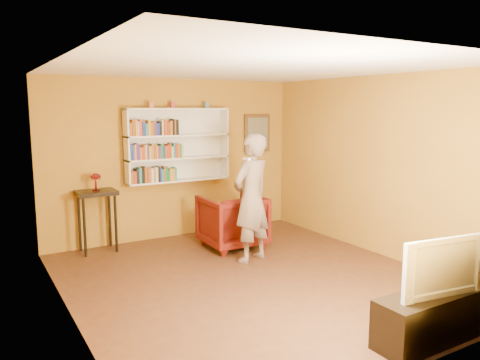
% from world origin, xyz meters
% --- Properties ---
extents(room_shell, '(5.30, 5.80, 2.88)m').
position_xyz_m(room_shell, '(0.00, 0.00, 1.02)').
color(room_shell, '#462816').
rests_on(room_shell, ground).
extents(bookshelf, '(1.80, 0.29, 1.23)m').
position_xyz_m(bookshelf, '(0.00, 2.41, 1.59)').
color(bookshelf, white).
rests_on(bookshelf, room_shell).
extents(books_row_lower, '(0.77, 0.19, 0.26)m').
position_xyz_m(books_row_lower, '(-0.48, 2.31, 1.13)').
color(books_row_lower, brown).
rests_on(books_row_lower, bookshelf).
extents(books_row_middle, '(0.91, 0.19, 0.27)m').
position_xyz_m(books_row_middle, '(-0.41, 2.30, 1.51)').
color(books_row_middle, '#203296').
rests_on(books_row_middle, bookshelf).
extents(books_row_upper, '(0.82, 0.19, 0.26)m').
position_xyz_m(books_row_upper, '(-0.45, 2.30, 1.89)').
color(books_row_upper, brown).
rests_on(books_row_upper, bookshelf).
extents(ornament_left, '(0.07, 0.07, 0.10)m').
position_xyz_m(ornament_left, '(-0.46, 2.35, 2.27)').
color(ornament_left, '#C56938').
rests_on(ornament_left, bookshelf).
extents(ornament_centre, '(0.07, 0.07, 0.10)m').
position_xyz_m(ornament_centre, '(-0.08, 2.35, 2.26)').
color(ornament_centre, '#AB393C').
rests_on(ornament_centre, bookshelf).
extents(ornament_right, '(0.07, 0.07, 0.10)m').
position_xyz_m(ornament_right, '(0.54, 2.35, 2.26)').
color(ornament_right, slate).
rests_on(ornament_right, bookshelf).
extents(framed_painting, '(0.55, 0.05, 0.70)m').
position_xyz_m(framed_painting, '(1.65, 2.46, 1.75)').
color(framed_painting, '#513317').
rests_on(framed_painting, room_shell).
extents(console_table, '(0.59, 0.45, 0.96)m').
position_xyz_m(console_table, '(-1.41, 2.25, 0.80)').
color(console_table, black).
rests_on(console_table, ground).
extents(ruby_lustre, '(0.17, 0.17, 0.27)m').
position_xyz_m(ruby_lustre, '(-1.41, 2.25, 1.16)').
color(ruby_lustre, maroon).
rests_on(ruby_lustre, console_table).
extents(armchair, '(0.93, 0.96, 0.85)m').
position_xyz_m(armchair, '(0.50, 1.40, 0.42)').
color(armchair, '#470605').
rests_on(armchair, ground).
extents(person, '(0.78, 0.64, 1.86)m').
position_xyz_m(person, '(0.40, 0.66, 0.93)').
color(person, '#715F53').
rests_on(person, ground).
extents(game_remote, '(0.04, 0.15, 0.04)m').
position_xyz_m(game_remote, '(0.17, 0.43, 1.53)').
color(game_remote, white).
rests_on(game_remote, person).
extents(tv_cabinet, '(1.33, 0.40, 0.47)m').
position_xyz_m(tv_cabinet, '(0.64, -2.25, 0.24)').
color(tv_cabinet, black).
rests_on(tv_cabinet, ground).
extents(television, '(0.99, 0.27, 0.56)m').
position_xyz_m(television, '(0.64, -2.25, 0.76)').
color(television, black).
rests_on(television, tv_cabinet).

